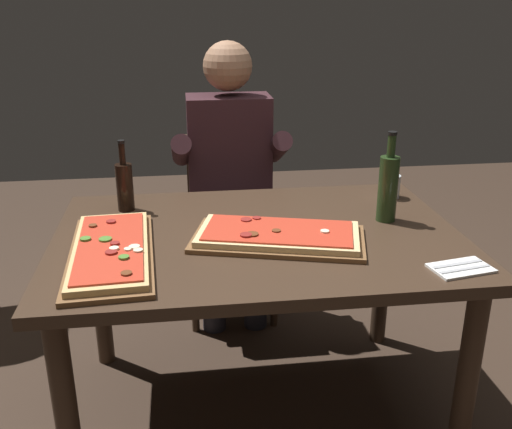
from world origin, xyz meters
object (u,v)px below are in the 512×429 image
at_px(diner_chair, 229,215).
at_px(oil_bottle_amber, 388,186).
at_px(tumbler_near_camera, 390,188).
at_px(seated_diner, 230,172).
at_px(pizza_rectangular_front, 278,236).
at_px(pizza_rectangular_left, 111,251).
at_px(wine_bottle_dark, 125,185).
at_px(dining_table, 258,258).

bearing_deg(diner_chair, oil_bottle_amber, -57.24).
bearing_deg(tumbler_near_camera, seated_diner, 145.21).
xyz_separation_m(pizza_rectangular_front, pizza_rectangular_left, (-0.54, -0.05, 0.00)).
distance_m(pizza_rectangular_front, oil_bottle_amber, 0.46).
xyz_separation_m(pizza_rectangular_left, oil_bottle_amber, (0.96, 0.19, 0.11)).
bearing_deg(pizza_rectangular_left, wine_bottle_dark, 88.01).
bearing_deg(tumbler_near_camera, diner_chair, 138.34).
xyz_separation_m(wine_bottle_dark, oil_bottle_amber, (0.95, -0.23, 0.03)).
distance_m(pizza_rectangular_left, wine_bottle_dark, 0.44).
distance_m(oil_bottle_amber, seated_diner, 0.85).
bearing_deg(dining_table, seated_diner, 92.33).
xyz_separation_m(wine_bottle_dark, tumbler_near_camera, (1.05, 0.01, -0.06)).
height_order(dining_table, pizza_rectangular_front, pizza_rectangular_front).
bearing_deg(oil_bottle_amber, pizza_rectangular_left, -168.70).
bearing_deg(wine_bottle_dark, oil_bottle_amber, -13.88).
height_order(oil_bottle_amber, seated_diner, seated_diner).
bearing_deg(dining_table, oil_bottle_amber, 7.38).
bearing_deg(pizza_rectangular_left, diner_chair, 65.27).
distance_m(dining_table, wine_bottle_dark, 0.59).
bearing_deg(pizza_rectangular_left, oil_bottle_amber, 11.30).
relative_size(oil_bottle_amber, diner_chair, 0.38).
height_order(pizza_rectangular_front, oil_bottle_amber, oil_bottle_amber).
relative_size(pizza_rectangular_front, seated_diner, 0.47).
bearing_deg(oil_bottle_amber, tumbler_near_camera, 66.84).
distance_m(diner_chair, seated_diner, 0.28).
height_order(pizza_rectangular_left, seated_diner, seated_diner).
height_order(tumbler_near_camera, seated_diner, seated_diner).
distance_m(wine_bottle_dark, oil_bottle_amber, 0.98).
distance_m(dining_table, tumbler_near_camera, 0.68).
xyz_separation_m(oil_bottle_amber, diner_chair, (-0.51, 0.79, -0.38)).
bearing_deg(tumbler_near_camera, pizza_rectangular_left, -157.72).
bearing_deg(dining_table, wine_bottle_dark, 147.68).
bearing_deg(wine_bottle_dark, pizza_rectangular_left, -91.99).
height_order(oil_bottle_amber, tumbler_near_camera, oil_bottle_amber).
relative_size(tumbler_near_camera, diner_chair, 0.11).
bearing_deg(seated_diner, pizza_rectangular_front, -83.88).
relative_size(oil_bottle_amber, seated_diner, 0.25).
xyz_separation_m(pizza_rectangular_front, seated_diner, (-0.09, 0.82, -0.02)).
height_order(pizza_rectangular_left, oil_bottle_amber, oil_bottle_amber).
bearing_deg(pizza_rectangular_left, dining_table, 15.09).
xyz_separation_m(dining_table, pizza_rectangular_front, (0.06, -0.08, 0.11)).
distance_m(tumbler_near_camera, diner_chair, 0.87).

